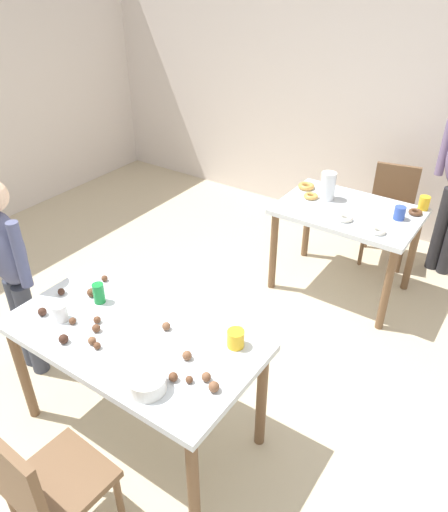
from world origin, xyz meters
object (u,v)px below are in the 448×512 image
at_px(dining_table_near, 134,347).
at_px(dining_table_far, 347,222).
at_px(chair_near_table, 43,485).
at_px(mixing_bowl, 147,383).
at_px(person_girl_near, 11,267).
at_px(soda_can, 99,293).
at_px(chair_far_table, 391,208).
at_px(pitcher_far, 328,186).

xyz_separation_m(dining_table_near, dining_table_far, (0.39, 2.04, -0.02)).
height_order(chair_near_table, mixing_bowl, chair_near_table).
xyz_separation_m(dining_table_far, person_girl_near, (-1.36, -2.06, 0.19)).
bearing_deg(mixing_bowl, soda_can, 153.06).
bearing_deg(person_girl_near, dining_table_far, 56.60).
bearing_deg(dining_table_far, person_girl_near, -123.40).
xyz_separation_m(dining_table_far, chair_far_table, (0.14, 0.73, -0.14)).
xyz_separation_m(person_girl_near, mixing_bowl, (1.30, -0.21, -0.04)).
distance_m(chair_near_table, chair_far_table, 3.53).
height_order(dining_table_near, chair_near_table, chair_near_table).
distance_m(mixing_bowl, pitcher_far, 2.36).
bearing_deg(mixing_bowl, pitcher_far, 94.12).
height_order(dining_table_near, chair_far_table, chair_far_table).
relative_size(dining_table_near, chair_far_table, 1.59).
relative_size(chair_near_table, pitcher_far, 3.85).
distance_m(dining_table_near, chair_far_table, 2.82).
height_order(dining_table_far, chair_far_table, chair_far_table).
height_order(dining_table_far, pitcher_far, pitcher_far).
xyz_separation_m(person_girl_near, soda_can, (0.63, 0.13, -0.02)).
relative_size(chair_near_table, mixing_bowl, 4.79).
height_order(dining_table_far, soda_can, soda_can).
relative_size(dining_table_near, dining_table_far, 1.29).
relative_size(dining_table_near, soda_can, 11.37).
distance_m(dining_table_far, pitcher_far, 0.33).
bearing_deg(soda_can, person_girl_near, -168.48).
xyz_separation_m(chair_far_table, mixing_bowl, (-0.19, -3.01, 0.29)).
xyz_separation_m(mixing_bowl, pitcher_far, (-0.17, 2.35, 0.07)).
distance_m(chair_far_table, pitcher_far, 0.83).
xyz_separation_m(dining_table_near, chair_near_table, (0.15, -0.75, -0.16)).
height_order(chair_far_table, pitcher_far, pitcher_far).
height_order(dining_table_near, pitcher_far, pitcher_far).
relative_size(dining_table_far, mixing_bowl, 5.91).
bearing_deg(chair_far_table, person_girl_near, -118.17).
xyz_separation_m(chair_far_table, soda_can, (-0.87, -2.67, 0.31)).
xyz_separation_m(dining_table_near, pitcher_far, (0.16, 2.11, 0.21)).
bearing_deg(dining_table_near, pitcher_far, 85.64).
xyz_separation_m(chair_near_table, person_girl_near, (-1.12, 0.72, 0.33)).
relative_size(chair_far_table, soda_can, 7.13).
xyz_separation_m(chair_near_table, mixing_bowl, (0.18, 0.51, 0.29)).
distance_m(chair_far_table, soda_can, 2.82).
height_order(chair_near_table, person_girl_near, person_girl_near).
bearing_deg(chair_near_table, dining_table_near, 101.23).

